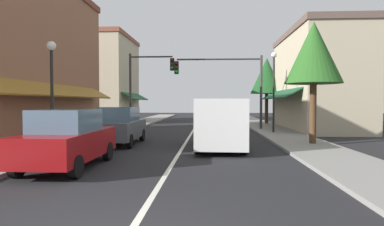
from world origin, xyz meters
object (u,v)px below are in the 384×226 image
(parked_car_second_left, at_px, (120,126))
(traffic_signal_left_corner, at_px, (145,79))
(street_lamp_left_near, at_px, (52,77))
(tree_right_far, at_px, (267,76))
(van_in_lane, at_px, (220,122))
(street_lamp_right_mid, at_px, (274,79))
(traffic_signal_mast_arm, at_px, (229,78))
(tree_right_near, at_px, (314,53))
(parked_car_nearest_left, at_px, (68,139))

(parked_car_second_left, height_order, traffic_signal_left_corner, traffic_signal_left_corner)
(street_lamp_left_near, distance_m, tree_right_far, 20.14)
(van_in_lane, distance_m, traffic_signal_left_corner, 11.67)
(parked_car_second_left, height_order, van_in_lane, van_in_lane)
(street_lamp_right_mid, bearing_deg, parked_car_second_left, -146.59)
(traffic_signal_mast_arm, bearing_deg, tree_right_far, 58.10)
(parked_car_second_left, distance_m, traffic_signal_mast_arm, 10.26)
(parked_car_second_left, height_order, tree_right_far, tree_right_far)
(traffic_signal_mast_arm, bearing_deg, street_lamp_right_mid, -46.07)
(parked_car_second_left, xyz_separation_m, street_lamp_right_mid, (8.20, 5.41, 2.53))
(parked_car_second_left, bearing_deg, street_lamp_left_near, -125.79)
(van_in_lane, height_order, street_lamp_left_near, street_lamp_left_near)
(traffic_signal_left_corner, bearing_deg, parked_car_second_left, -86.07)
(traffic_signal_mast_arm, distance_m, traffic_signal_left_corner, 6.25)
(parked_car_second_left, relative_size, tree_right_near, 0.73)
(traffic_signal_mast_arm, relative_size, traffic_signal_left_corner, 1.11)
(street_lamp_right_mid, bearing_deg, street_lamp_left_near, -141.23)
(parked_car_nearest_left, height_order, street_lamp_left_near, street_lamp_left_near)
(tree_right_near, height_order, tree_right_far, tree_right_far)
(parked_car_nearest_left, relative_size, tree_right_near, 0.73)
(tree_right_near, xyz_separation_m, tree_right_far, (0.31, 14.04, 0.11))
(street_lamp_left_near, bearing_deg, traffic_signal_left_corner, 83.72)
(street_lamp_right_mid, height_order, tree_right_near, tree_right_near)
(parked_car_second_left, xyz_separation_m, van_in_lane, (4.71, -1.05, 0.27))
(van_in_lane, bearing_deg, parked_car_second_left, 168.48)
(traffic_signal_mast_arm, height_order, traffic_signal_left_corner, traffic_signal_left_corner)
(parked_car_nearest_left, xyz_separation_m, parked_car_second_left, (0.01, 5.54, 0.00))
(parked_car_nearest_left, bearing_deg, van_in_lane, 43.11)
(parked_car_second_left, bearing_deg, parked_car_nearest_left, -90.79)
(parked_car_second_left, relative_size, traffic_signal_left_corner, 0.73)
(traffic_signal_left_corner, height_order, tree_right_far, tree_right_far)
(parked_car_nearest_left, height_order, van_in_lane, van_in_lane)
(traffic_signal_left_corner, height_order, tree_right_near, tree_right_near)
(traffic_signal_mast_arm, xyz_separation_m, traffic_signal_left_corner, (-6.19, 0.86, 0.03))
(parked_car_second_left, height_order, street_lamp_right_mid, street_lamp_right_mid)
(street_lamp_left_near, bearing_deg, parked_car_nearest_left, -56.29)
(parked_car_second_left, bearing_deg, tree_right_near, -0.77)
(parked_car_second_left, distance_m, tree_right_near, 9.53)
(traffic_signal_mast_arm, distance_m, tree_right_near, 8.83)
(tree_right_far, bearing_deg, parked_car_second_left, -123.38)
(street_lamp_right_mid, distance_m, tree_right_far, 8.71)
(van_in_lane, bearing_deg, parked_car_nearest_left, -135.34)
(street_lamp_left_near, xyz_separation_m, tree_right_near, (10.84, 2.69, 1.22))
(parked_car_second_left, distance_m, street_lamp_left_near, 3.92)
(street_lamp_right_mid, bearing_deg, traffic_signal_left_corner, 157.87)
(van_in_lane, bearing_deg, tree_right_far, 74.38)
(traffic_signal_mast_arm, xyz_separation_m, tree_right_near, (3.35, -8.16, 0.49))
(parked_car_nearest_left, distance_m, parked_car_second_left, 5.54)
(van_in_lane, height_order, tree_right_near, tree_right_near)
(street_lamp_left_near, distance_m, street_lamp_right_mid, 12.97)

